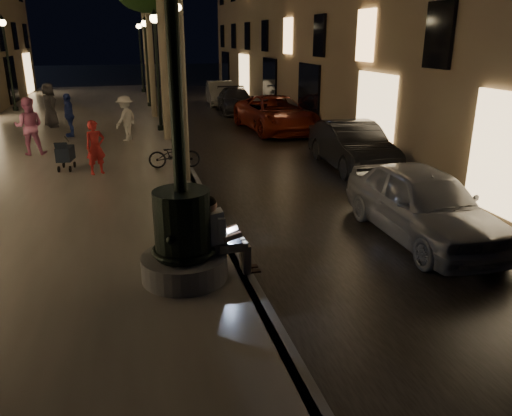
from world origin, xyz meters
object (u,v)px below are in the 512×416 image
object	(u,v)px
pedestrian_dark	(50,105)
car_front	(423,203)
seated_man_laptop	(221,233)
lamp_curb_a	(178,66)
pedestrian_white	(126,118)
car_fifth	(220,93)
lamp_curb_b	(157,56)
stroller	(65,154)
car_rear	(236,101)
car_second	(352,146)
pedestrian_pink	(29,126)
pedestrian_blue	(69,115)
lamp_curb_d	(140,48)
car_third	(276,114)
pedestrian_red	(95,147)
bicycle	(174,155)
fountain_lamppost	(182,220)
lamp_left_c	(7,52)
lamp_curb_c	(146,51)

from	to	relation	value
pedestrian_dark	car_front	bearing A→B (deg)	-167.28
seated_man_laptop	lamp_curb_a	world-z (taller)	lamp_curb_a
pedestrian_white	pedestrian_dark	xyz separation A→B (m)	(-3.14, 3.89, 0.10)
car_fifth	pedestrian_white	bearing A→B (deg)	-112.63
lamp_curb_b	stroller	world-z (taller)	lamp_curb_b
lamp_curb_a	car_rear	world-z (taller)	lamp_curb_a
seated_man_laptop	car_second	world-z (taller)	seated_man_laptop
car_front	pedestrian_pink	size ratio (longest dim) A/B	2.30
car_fifth	pedestrian_blue	bearing A→B (deg)	-124.53
pedestrian_pink	pedestrian_blue	world-z (taller)	pedestrian_pink
lamp_curb_d	stroller	distance (m)	22.44
car_fifth	car_third	bearing A→B (deg)	-81.12
seated_man_laptop	pedestrian_red	bearing A→B (deg)	107.21
pedestrian_pink	pedestrian_red	bearing A→B (deg)	126.56
car_third	pedestrian_dark	xyz separation A→B (m)	(-9.52, 2.44, 0.38)
lamp_curb_d	pedestrian_pink	xyz separation A→B (m)	(-4.55, -19.57, -2.09)
pedestrian_dark	stroller	bearing A→B (deg)	171.44
car_third	pedestrian_blue	distance (m)	8.53
pedestrian_pink	bicycle	xyz separation A→B (m)	(4.45, -3.04, -0.54)
fountain_lamppost	car_third	xyz separation A→B (m)	(5.65, 13.56, -0.45)
lamp_left_c	pedestrian_blue	xyz separation A→B (m)	(3.52, -8.49, -2.19)
car_fifth	pedestrian_dark	bearing A→B (deg)	-136.46
lamp_curb_a	pedestrian_red	bearing A→B (deg)	151.86
seated_man_laptop	car_third	xyz separation A→B (m)	(5.04, 13.56, -0.16)
lamp_left_c	car_third	world-z (taller)	lamp_left_c
pedestrian_blue	bicycle	distance (m)	7.06
lamp_curb_d	car_second	bearing A→B (deg)	-77.02
lamp_curb_b	pedestrian_blue	xyz separation A→B (m)	(-3.58, -0.49, -2.19)
pedestrian_red	lamp_curb_a	bearing A→B (deg)	-50.62
car_rear	bicycle	size ratio (longest dim) A/B	2.91
stroller	bicycle	xyz separation A→B (m)	(3.15, -0.55, -0.09)
lamp_left_c	car_front	bearing A→B (deg)	-61.49
lamp_curb_d	bicycle	xyz separation A→B (m)	(-0.10, -22.61, -2.63)
fountain_lamppost	car_rear	size ratio (longest dim) A/B	1.16
pedestrian_dark	lamp_curb_c	bearing A→B (deg)	-55.18
lamp_left_c	bicycle	world-z (taller)	lamp_left_c
pedestrian_red	lamp_curb_d	bearing A→B (deg)	61.67
car_second	pedestrian_blue	size ratio (longest dim) A/B	2.62
car_second	pedestrian_red	distance (m)	7.74
bicycle	stroller	bearing A→B (deg)	87.00
lamp_curb_b	lamp_curb_d	bearing A→B (deg)	90.00
lamp_curb_c	stroller	distance (m)	14.65
car_third	pedestrian_dark	world-z (taller)	pedestrian_dark
lamp_curb_b	car_front	world-z (taller)	lamp_curb_b
stroller	car_second	xyz separation A→B (m)	(8.63, -1.27, 0.04)
lamp_left_c	car_front	xyz separation A→B (m)	(11.40, -20.99, -2.49)
lamp_curb_a	pedestrian_dark	bearing A→B (deg)	114.56
stroller	car_fifth	size ratio (longest dim) A/B	0.23
seated_man_laptop	lamp_curb_d	size ratio (longest dim) A/B	0.29
lamp_left_c	stroller	distance (m)	14.80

